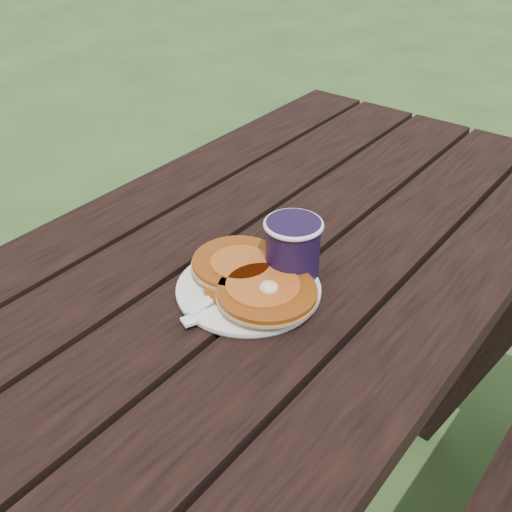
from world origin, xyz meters
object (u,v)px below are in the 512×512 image
Objects in this scene: plate at (249,290)px; coffee_cup at (293,247)px; pancake_stack at (253,280)px; picnic_table at (212,459)px.

plate is 0.10m from coffee_cup.
coffee_cup is (0.03, 0.07, 0.05)m from plate.
coffee_cup is at bearing 71.29° from pancake_stack.
coffee_cup is at bearing 68.36° from plate.
plate is at bearing -148.04° from pancake_stack.
coffee_cup reaches higher than pancake_stack.
picnic_table is 8.24× the size of plate.
picnic_table is 0.41m from pancake_stack.
plate is at bearing 46.23° from picnic_table.
picnic_table is at bearing -122.14° from coffee_cup.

